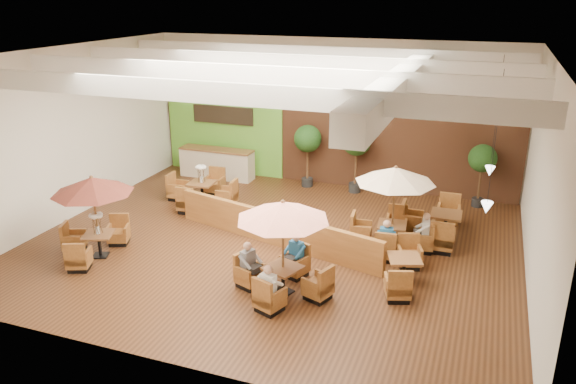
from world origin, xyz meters
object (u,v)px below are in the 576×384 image
at_px(diner_4, 424,228).
at_px(service_counter, 217,163).
at_px(topiary_2, 482,161).
at_px(diner_2, 249,260).
at_px(table_4, 404,270).
at_px(table_1, 283,230).
at_px(diner_1, 295,251).
at_px(diner_0, 269,283).
at_px(topiary_0, 308,141).
at_px(booth_divider, 274,229).
at_px(table_2, 394,192).
at_px(table_3, 202,191).
at_px(table_5, 435,225).
at_px(table_0, 92,199).
at_px(diner_3, 386,235).
at_px(topiary_1, 356,144).

bearing_deg(diner_4, service_counter, 57.27).
relative_size(topiary_2, diner_2, 2.94).
bearing_deg(table_4, table_1, -169.10).
bearing_deg(diner_4, diner_1, 124.89).
xyz_separation_m(diner_0, diner_2, (-0.90, 0.90, 0.01)).
bearing_deg(topiary_0, service_counter, -176.93).
height_order(table_1, diner_4, table_1).
xyz_separation_m(booth_divider, topiary_0, (-0.72, 5.30, 1.29)).
xyz_separation_m(service_counter, table_2, (7.73, -4.09, 1.12)).
height_order(service_counter, diner_1, diner_1).
height_order(table_1, table_3, table_1).
bearing_deg(diner_4, table_2, 82.58).
xyz_separation_m(table_2, table_3, (-6.91, 1.31, -1.28)).
xyz_separation_m(booth_divider, table_5, (4.40, 2.19, -0.12)).
relative_size(booth_divider, table_5, 2.66).
xyz_separation_m(table_0, diner_2, (4.72, -0.13, -0.98)).
bearing_deg(diner_2, diner_3, 152.45).
xyz_separation_m(table_1, diner_1, (0.00, 0.90, -0.96)).
distance_m(topiary_0, diner_0, 9.05).
height_order(table_0, table_3, table_0).
relative_size(table_1, topiary_0, 1.07).
bearing_deg(table_2, table_1, -125.36).
xyz_separation_m(table_1, topiary_0, (-1.96, 7.87, 0.09)).
height_order(table_0, diner_0, table_0).
relative_size(table_4, topiary_2, 1.15).
distance_m(table_0, diner_2, 4.82).
height_order(table_0, topiary_2, table_0).
height_order(booth_divider, topiary_2, topiary_2).
height_order(table_4, topiary_1, topiary_1).
distance_m(service_counter, table_3, 2.89).
xyz_separation_m(booth_divider, topiary_1, (1.15, 5.30, 1.36)).
relative_size(service_counter, diner_3, 4.02).
xyz_separation_m(table_3, table_4, (7.60, -3.35, -0.09)).
height_order(table_1, topiary_0, table_1).
height_order(table_2, topiary_0, table_2).
bearing_deg(table_0, service_counter, 68.88).
bearing_deg(topiary_2, diner_1, -121.53).
distance_m(table_5, diner_4, 1.25).
relative_size(service_counter, diner_2, 3.98).
bearing_deg(topiary_0, booth_divider, -82.30).
relative_size(service_counter, table_2, 1.21).
distance_m(topiary_1, diner_0, 8.84).
height_order(table_2, table_3, table_2).
distance_m(table_0, table_3, 4.99).
height_order(service_counter, table_0, table_0).
relative_size(table_0, table_1, 0.97).
bearing_deg(table_0, table_3, 59.48).
bearing_deg(diner_3, table_1, -135.90).
bearing_deg(table_1, diner_0, -69.86).
bearing_deg(diner_1, table_2, -106.23).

